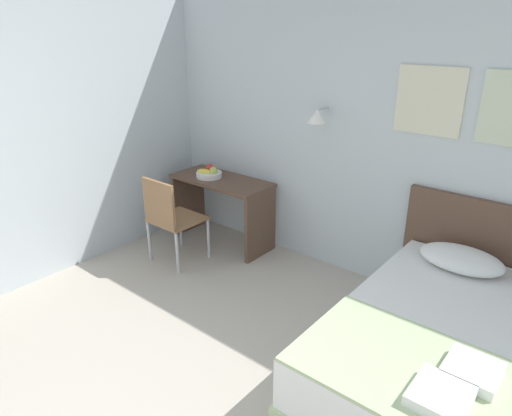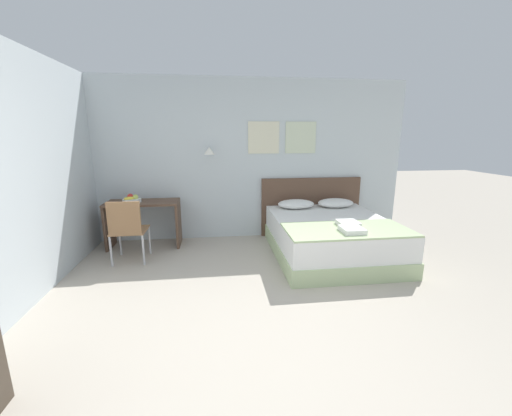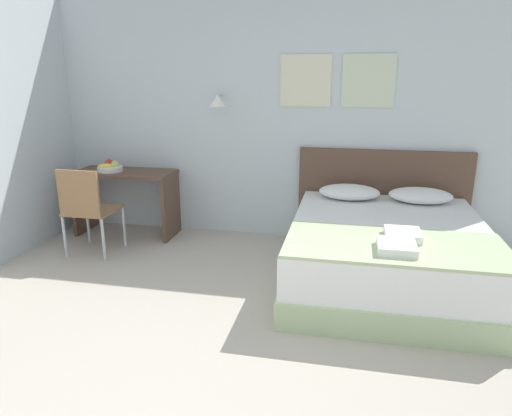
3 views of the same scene
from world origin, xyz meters
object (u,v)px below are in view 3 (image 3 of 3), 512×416
bed (386,254)px  fruit_bowl (110,167)px  headboard (382,198)px  folded_towel_near_foot (403,234)px  pillow_right (421,195)px  desk_chair (86,205)px  throw_blanket (395,245)px  pillow_left (349,192)px  folded_towel_mid_bed (397,247)px  desk (126,191)px

bed → fruit_bowl: 3.08m
headboard → folded_towel_near_foot: (0.06, -1.45, 0.10)m
folded_towel_near_foot → pillow_right: bearing=76.6°
desk_chair → bed: bearing=-1.2°
desk_chair → fruit_bowl: 0.70m
bed → desk_chair: (-2.88, 0.06, 0.25)m
headboard → throw_blanket: bearing=-90.0°
pillow_left → folded_towel_mid_bed: bearing=-76.7°
pillow_left → folded_towel_mid_bed: pillow_left is taller
pillow_right → desk: (-3.15, 0.01, -0.12)m
bed → throw_blanket: throw_blanket is taller
folded_towel_near_foot → throw_blanket: bearing=-115.1°
throw_blanket → fruit_bowl: (-2.95, 1.28, 0.21)m
pillow_left → folded_towel_mid_bed: (0.34, -1.44, -0.02)m
bed → folded_towel_mid_bed: (-0.00, -0.71, 0.33)m
headboard → desk_chair: headboard is taller
headboard → folded_towel_mid_bed: headboard is taller
pillow_left → throw_blanket: 1.35m
desk_chair → fruit_bowl: bearing=96.7°
headboard → pillow_right: size_ratio=2.91×
headboard → folded_towel_mid_bed: bearing=-90.1°
pillow_right → desk: size_ratio=0.55×
bed → fruit_bowl: fruit_bowl is taller
bed → throw_blanket: (0.00, -0.57, 0.29)m
pillow_left → folded_towel_near_foot: pillow_left is taller
bed → pillow_left: 0.88m
folded_towel_mid_bed → desk_chair: 2.98m
throw_blanket → headboard: bearing=90.0°
folded_towel_near_foot → desk_chair: (-2.94, 0.50, -0.08)m
desk → fruit_bowl: 0.31m
folded_towel_near_foot → headboard: bearing=92.5°
bed → desk: desk is taller
pillow_left → folded_towel_near_foot: bearing=-70.8°
desk_chair → desk: bearing=84.2°
folded_towel_near_foot → desk: 3.11m
folded_towel_mid_bed → fruit_bowl: (-2.95, 1.42, 0.17)m
desk_chair → headboard: bearing=18.4°
headboard → pillow_right: headboard is taller
bed → desk_chair: 2.89m
pillow_right → throw_blanket: (-0.34, -1.31, -0.06)m
bed → headboard: 1.04m
bed → headboard: headboard is taller
folded_towel_mid_bed → desk_chair: desk_chair is taller
pillow_right → folded_towel_mid_bed: size_ratio=2.09×
desk → desk_chair: desk_chair is taller
throw_blanket → bed: bearing=90.0°
headboard → fruit_bowl: bearing=-174.0°
pillow_left → fruit_bowl: size_ratio=2.22×
pillow_right → folded_towel_near_foot: bearing=-103.4°
pillow_right → fruit_bowl: size_ratio=2.22×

